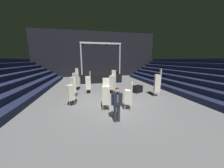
{
  "coord_description": "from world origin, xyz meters",
  "views": [
    {
      "loc": [
        -1.8,
        -7.43,
        3.01
      ],
      "look_at": [
        -0.19,
        0.34,
        1.4
      ],
      "focal_mm": 19.01,
      "sensor_mm": 36.0,
      "label": 1
    }
  ],
  "objects_px": {
    "man_with_tie": "(117,103)",
    "chair_stack_rear_centre": "(73,87)",
    "chair_stack_front_right": "(76,79)",
    "chair_stack_rear_right": "(157,83)",
    "chair_stack_mid_left": "(113,82)",
    "chair_stack_mid_centre": "(88,83)",
    "chair_stack_front_left": "(129,96)",
    "chair_stack_mid_right": "(70,92)",
    "equipment_road_case": "(137,89)",
    "stage_riser": "(101,77)",
    "chair_stack_rear_left": "(106,95)"
  },
  "relations": [
    {
      "from": "chair_stack_front_left",
      "to": "chair_stack_rear_left",
      "type": "distance_m",
      "value": 1.37
    },
    {
      "from": "chair_stack_rear_right",
      "to": "chair_stack_mid_centre",
      "type": "bearing_deg",
      "value": 89.4
    },
    {
      "from": "man_with_tie",
      "to": "chair_stack_mid_centre",
      "type": "relative_size",
      "value": 0.85
    },
    {
      "from": "stage_riser",
      "to": "chair_stack_mid_right",
      "type": "xyz_separation_m",
      "value": [
        -2.96,
        -8.58,
        0.27
      ]
    },
    {
      "from": "man_with_tie",
      "to": "chair_stack_mid_left",
      "type": "distance_m",
      "value": 4.97
    },
    {
      "from": "chair_stack_front_left",
      "to": "chair_stack_mid_left",
      "type": "height_order",
      "value": "chair_stack_mid_left"
    },
    {
      "from": "man_with_tie",
      "to": "chair_stack_mid_left",
      "type": "xyz_separation_m",
      "value": [
        0.84,
        4.9,
        0.08
      ]
    },
    {
      "from": "chair_stack_front_left",
      "to": "equipment_road_case",
      "type": "distance_m",
      "value": 4.26
    },
    {
      "from": "chair_stack_mid_centre",
      "to": "chair_stack_rear_right",
      "type": "height_order",
      "value": "chair_stack_rear_right"
    },
    {
      "from": "chair_stack_rear_centre",
      "to": "chair_stack_mid_right",
      "type": "bearing_deg",
      "value": -92.72
    },
    {
      "from": "chair_stack_mid_left",
      "to": "chair_stack_rear_right",
      "type": "relative_size",
      "value": 0.93
    },
    {
      "from": "chair_stack_front_right",
      "to": "chair_stack_mid_centre",
      "type": "xyz_separation_m",
      "value": [
        1.19,
        -1.48,
        -0.08
      ]
    },
    {
      "from": "chair_stack_mid_left",
      "to": "chair_stack_mid_centre",
      "type": "xyz_separation_m",
      "value": [
        -2.15,
        0.47,
        -0.04
      ]
    },
    {
      "from": "man_with_tie",
      "to": "chair_stack_mid_centre",
      "type": "height_order",
      "value": "chair_stack_mid_centre"
    },
    {
      "from": "stage_riser",
      "to": "chair_stack_mid_left",
      "type": "height_order",
      "value": "stage_riser"
    },
    {
      "from": "chair_stack_mid_left",
      "to": "equipment_road_case",
      "type": "xyz_separation_m",
      "value": [
        2.39,
        -0.01,
        -0.75
      ]
    },
    {
      "from": "chair_stack_rear_right",
      "to": "man_with_tie",
      "type": "bearing_deg",
      "value": 147.06
    },
    {
      "from": "chair_stack_front_right",
      "to": "chair_stack_rear_left",
      "type": "bearing_deg",
      "value": 157.55
    },
    {
      "from": "stage_riser",
      "to": "chair_stack_front_left",
      "type": "relative_size",
      "value": 3.19
    },
    {
      "from": "chair_stack_front_right",
      "to": "chair_stack_mid_left",
      "type": "height_order",
      "value": "chair_stack_front_right"
    },
    {
      "from": "chair_stack_front_right",
      "to": "chair_stack_mid_right",
      "type": "distance_m",
      "value": 4.2
    },
    {
      "from": "equipment_road_case",
      "to": "chair_stack_rear_right",
      "type": "bearing_deg",
      "value": -54.2
    },
    {
      "from": "chair_stack_rear_left",
      "to": "man_with_tie",
      "type": "bearing_deg",
      "value": 112.82
    },
    {
      "from": "chair_stack_mid_right",
      "to": "chair_stack_rear_left",
      "type": "relative_size",
      "value": 0.96
    },
    {
      "from": "stage_riser",
      "to": "man_with_tie",
      "type": "xyz_separation_m",
      "value": [
        -0.46,
        -11.23,
        0.31
      ]
    },
    {
      "from": "man_with_tie",
      "to": "chair_stack_rear_left",
      "type": "distance_m",
      "value": 1.5
    },
    {
      "from": "man_with_tie",
      "to": "chair_stack_mid_centre",
      "type": "xyz_separation_m",
      "value": [
        -1.31,
        5.37,
        0.04
      ]
    },
    {
      "from": "chair_stack_mid_centre",
      "to": "chair_stack_front_right",
      "type": "bearing_deg",
      "value": 36.94
    },
    {
      "from": "chair_stack_front_right",
      "to": "chair_stack_rear_right",
      "type": "height_order",
      "value": "chair_stack_rear_right"
    },
    {
      "from": "man_with_tie",
      "to": "stage_riser",
      "type": "bearing_deg",
      "value": -96.1
    },
    {
      "from": "chair_stack_front_left",
      "to": "chair_stack_mid_right",
      "type": "xyz_separation_m",
      "value": [
        -3.55,
        1.38,
        0.08
      ]
    },
    {
      "from": "stage_riser",
      "to": "chair_stack_mid_centre",
      "type": "xyz_separation_m",
      "value": [
        -1.77,
        -5.86,
        0.35
      ]
    },
    {
      "from": "chair_stack_rear_right",
      "to": "chair_stack_rear_centre",
      "type": "height_order",
      "value": "chair_stack_rear_right"
    },
    {
      "from": "chair_stack_mid_left",
      "to": "chair_stack_mid_right",
      "type": "distance_m",
      "value": 4.02
    },
    {
      "from": "man_with_tie",
      "to": "chair_stack_mid_centre",
      "type": "bearing_deg",
      "value": -80.01
    },
    {
      "from": "chair_stack_front_right",
      "to": "chair_stack_rear_left",
      "type": "distance_m",
      "value": 5.82
    },
    {
      "from": "chair_stack_front_right",
      "to": "chair_stack_mid_right",
      "type": "relative_size",
      "value": 1.18
    },
    {
      "from": "chair_stack_mid_right",
      "to": "equipment_road_case",
      "type": "height_order",
      "value": "chair_stack_mid_right"
    },
    {
      "from": "chair_stack_rear_right",
      "to": "chair_stack_rear_centre",
      "type": "xyz_separation_m",
      "value": [
        -6.83,
        1.32,
        -0.29
      ]
    },
    {
      "from": "chair_stack_mid_centre",
      "to": "chair_stack_front_left",
      "type": "bearing_deg",
      "value": -151.77
    },
    {
      "from": "chair_stack_mid_centre",
      "to": "chair_stack_rear_right",
      "type": "xyz_separation_m",
      "value": [
        5.61,
        -1.97,
        0.13
      ]
    },
    {
      "from": "stage_riser",
      "to": "chair_stack_rear_centre",
      "type": "relative_size",
      "value": 3.19
    },
    {
      "from": "chair_stack_front_right",
      "to": "chair_stack_rear_centre",
      "type": "bearing_deg",
      "value": 134.59
    },
    {
      "from": "chair_stack_mid_right",
      "to": "chair_stack_mid_left",
      "type": "bearing_deg",
      "value": -96.1
    },
    {
      "from": "chair_stack_front_left",
      "to": "chair_stack_rear_left",
      "type": "relative_size",
      "value": 0.87
    },
    {
      "from": "chair_stack_mid_right",
      "to": "chair_stack_mid_centre",
      "type": "xyz_separation_m",
      "value": [
        1.19,
        2.72,
        0.08
      ]
    },
    {
      "from": "stage_riser",
      "to": "chair_stack_front_left",
      "type": "height_order",
      "value": "stage_riser"
    },
    {
      "from": "chair_stack_mid_right",
      "to": "chair_stack_rear_left",
      "type": "distance_m",
      "value": 2.5
    },
    {
      "from": "man_with_tie",
      "to": "chair_stack_rear_centre",
      "type": "bearing_deg",
      "value": -65.55
    },
    {
      "from": "chair_stack_mid_right",
      "to": "chair_stack_rear_centre",
      "type": "distance_m",
      "value": 2.06
    }
  ]
}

